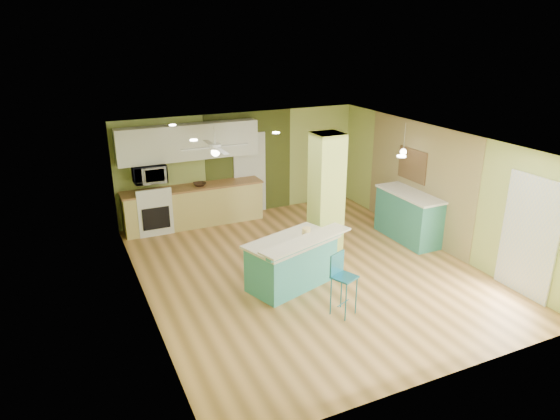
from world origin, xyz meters
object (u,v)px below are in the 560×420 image
(peninsula, at_px, (292,261))
(bar_stool, at_px, (341,274))
(side_counter, at_px, (409,216))
(fruit_bowl, at_px, (200,184))
(canister, at_px, (306,233))

(peninsula, xyz_separation_m, bar_stool, (0.29, -1.16, 0.23))
(peninsula, distance_m, bar_stool, 1.22)
(side_counter, distance_m, fruit_bowl, 4.74)
(bar_stool, xyz_separation_m, canister, (-0.02, 1.15, 0.27))
(peninsula, height_order, bar_stool, bar_stool)
(bar_stool, relative_size, canister, 5.39)
(canister, bearing_deg, bar_stool, -88.94)
(peninsula, xyz_separation_m, canister, (0.27, -0.00, 0.50))
(fruit_bowl, height_order, canister, canister)
(peninsula, bearing_deg, canister, -19.45)
(side_counter, relative_size, fruit_bowl, 5.45)
(bar_stool, distance_m, side_counter, 3.55)
(peninsula, bearing_deg, side_counter, -3.97)
(fruit_bowl, bearing_deg, side_counter, -35.30)
(canister, bearing_deg, side_counter, 15.80)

